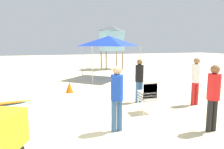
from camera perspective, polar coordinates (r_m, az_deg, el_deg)
ground at (r=5.32m, az=-3.20°, el=-16.82°), size 80.00×80.00×0.00m
stacked_plastic_chairs at (r=6.83m, az=10.10°, el=-5.40°), size 0.48×0.48×1.11m
lifeguard_near_left at (r=8.20m, az=22.30°, el=-0.88°), size 0.32×0.32×1.78m
lifeguard_near_center at (r=8.02m, az=7.63°, el=-0.90°), size 0.32×0.32×1.70m
lifeguard_near_right at (r=5.89m, az=26.40°, el=-4.76°), size 0.32×0.32×1.76m
lifeguard_far_right at (r=5.29m, az=1.39°, el=-5.51°), size 0.32×0.32×1.73m
popup_canopy at (r=13.62m, az=-0.81°, el=9.31°), size 3.10×3.10×2.82m
lifeguard_tower at (r=18.91m, az=-0.10°, el=10.06°), size 1.98×1.98×3.92m
traffic_cone_near at (r=9.88m, az=-11.77°, el=-3.48°), size 0.36×0.36×0.52m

